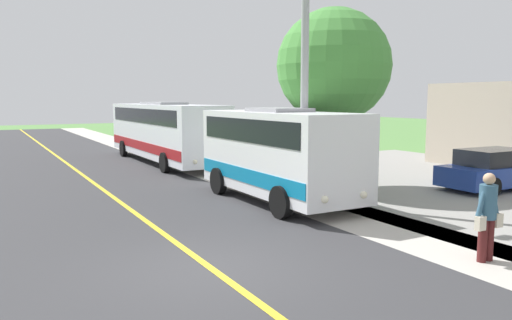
{
  "coord_description": "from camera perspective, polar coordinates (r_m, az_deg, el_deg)",
  "views": [
    {
      "loc": [
        3.71,
        8.48,
        3.22
      ],
      "look_at": [
        -3.5,
        -4.56,
        1.4
      ],
      "focal_mm": 35.07,
      "sensor_mm": 36.0,
      "label": 1
    }
  ],
  "objects": [
    {
      "name": "pedestrian_with_bags",
      "position": [
        10.93,
        24.89,
        -5.61
      ],
      "size": [
        0.72,
        0.34,
        1.78
      ],
      "color": "#4C1919",
      "rests_on": "ground"
    },
    {
      "name": "road_centre_line",
      "position": [
        9.8,
        -5.14,
        -12.19
      ],
      "size": [
        0.16,
        100.0,
        0.0
      ],
      "primitive_type": "cube",
      "color": "gold",
      "rests_on": "ground"
    },
    {
      "name": "tree_curbside",
      "position": [
        18.22,
        8.85,
        10.54
      ],
      "size": [
        4.05,
        4.05,
        6.42
      ],
      "color": "#4C3826",
      "rests_on": "ground"
    },
    {
      "name": "ground_plane",
      "position": [
        9.8,
        -5.14,
        -12.24
      ],
      "size": [
        120.0,
        120.0,
        0.0
      ],
      "primitive_type": "plane",
      "color": "#548442"
    },
    {
      "name": "road_surface",
      "position": [
        9.8,
        -5.14,
        -12.22
      ],
      "size": [
        8.0,
        100.0,
        0.01
      ],
      "primitive_type": "cube",
      "color": "#333335",
      "rests_on": "ground"
    },
    {
      "name": "sidewalk",
      "position": [
        12.72,
        17.05,
        -8.01
      ],
      "size": [
        2.4,
        100.0,
        0.01
      ],
      "primitive_type": "cube",
      "color": "#B2ADA3",
      "rests_on": "ground"
    },
    {
      "name": "parked_car_near",
      "position": [
        19.9,
        25.66,
        -1.04
      ],
      "size": [
        4.44,
        2.09,
        1.45
      ],
      "color": "navy",
      "rests_on": "ground"
    },
    {
      "name": "shuttle_bus_front",
      "position": [
        15.7,
        2.59,
        1.1
      ],
      "size": [
        2.57,
        6.65,
        2.95
      ],
      "color": "white",
      "rests_on": "ground"
    },
    {
      "name": "transit_bus_rear",
      "position": [
        25.94,
        -10.5,
        3.47
      ],
      "size": [
        2.6,
        11.71,
        3.07
      ],
      "color": "white",
      "rests_on": "ground"
    },
    {
      "name": "street_light_pole",
      "position": [
        15.4,
        5.23,
        12.13
      ],
      "size": [
        1.97,
        0.24,
        8.41
      ],
      "color": "#9E9EA3",
      "rests_on": "ground"
    }
  ]
}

